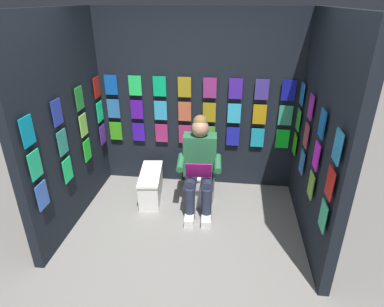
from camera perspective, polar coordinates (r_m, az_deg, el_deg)
ground_plane at (r=3.32m, az=-3.12°, el=-21.40°), size 30.00×30.00×0.00m
display_wall_back at (r=4.38m, az=1.00°, el=8.93°), size 2.72×0.14×2.35m
display_wall_left at (r=3.53m, az=21.65°, el=2.92°), size 0.14×1.90×2.35m
display_wall_right at (r=3.86m, az=-21.33°, el=4.85°), size 0.14×1.90×2.35m
toilet at (r=4.27m, az=1.43°, el=-3.87°), size 0.41×0.56×0.77m
person_reading at (r=3.94m, az=1.30°, el=-2.02°), size 0.54×0.70×1.19m
comic_longbox_near at (r=4.37m, az=-7.18°, el=-5.49°), size 0.35×0.74×0.37m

